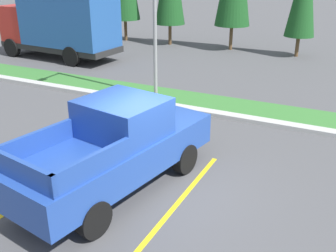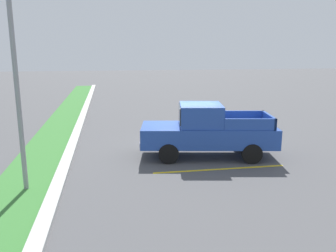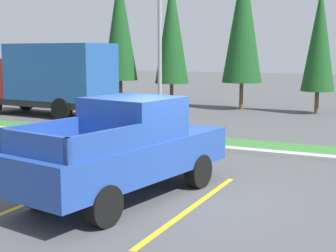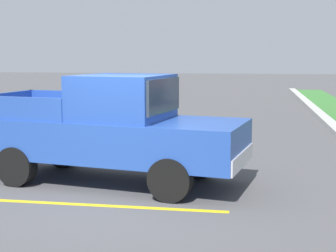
{
  "view_description": "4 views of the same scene",
  "coord_description": "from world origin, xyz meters",
  "px_view_note": "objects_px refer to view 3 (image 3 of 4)",
  "views": [
    {
      "loc": [
        3.72,
        -7.1,
        4.9
      ],
      "look_at": [
        -0.47,
        1.36,
        0.97
      ],
      "focal_mm": 42.19,
      "sensor_mm": 36.0,
      "label": 1
    },
    {
      "loc": [
        -13.59,
        3.35,
        4.14
      ],
      "look_at": [
        -0.87,
        1.14,
        1.3
      ],
      "focal_mm": 36.85,
      "sensor_mm": 36.0,
      "label": 2
    },
    {
      "loc": [
        4.27,
        -9.1,
        3.05
      ],
      "look_at": [
        -0.48,
        0.77,
        1.38
      ],
      "focal_mm": 52.63,
      "sensor_mm": 36.0,
      "label": 3
    },
    {
      "loc": [
        8.37,
        2.27,
        2.47
      ],
      "look_at": [
        -0.13,
        0.83,
        1.25
      ],
      "focal_mm": 53.56,
      "sensor_mm": 36.0,
      "label": 4
    }
  ],
  "objects_px": {
    "cypress_tree_leftmost": "(120,25)",
    "cypress_tree_left_inner": "(172,30)",
    "pickup_truck_main": "(126,148)",
    "cargo_truck_distant": "(50,77)",
    "cypress_tree_center": "(243,19)",
    "cypress_tree_right_inner": "(320,39)",
    "street_light": "(158,20)"
  },
  "relations": [
    {
      "from": "street_light",
      "to": "cypress_tree_center",
      "type": "xyz_separation_m",
      "value": [
        -0.22,
        10.18,
        0.61
      ]
    },
    {
      "from": "cargo_truck_distant",
      "to": "cypress_tree_leftmost",
      "type": "bearing_deg",
      "value": 87.82
    },
    {
      "from": "cypress_tree_leftmost",
      "to": "cypress_tree_left_inner",
      "type": "xyz_separation_m",
      "value": [
        3.29,
        0.03,
        -0.31
      ]
    },
    {
      "from": "pickup_truck_main",
      "to": "cypress_tree_right_inner",
      "type": "relative_size",
      "value": 0.88
    },
    {
      "from": "cypress_tree_leftmost",
      "to": "cypress_tree_center",
      "type": "height_order",
      "value": "cypress_tree_center"
    },
    {
      "from": "pickup_truck_main",
      "to": "cypress_tree_left_inner",
      "type": "distance_m",
      "value": 17.71
    },
    {
      "from": "cypress_tree_leftmost",
      "to": "cypress_tree_right_inner",
      "type": "relative_size",
      "value": 1.24
    },
    {
      "from": "cypress_tree_leftmost",
      "to": "cypress_tree_left_inner",
      "type": "relative_size",
      "value": 1.07
    },
    {
      "from": "pickup_truck_main",
      "to": "cypress_tree_right_inner",
      "type": "height_order",
      "value": "cypress_tree_right_inner"
    },
    {
      "from": "pickup_truck_main",
      "to": "cypress_tree_center",
      "type": "height_order",
      "value": "cypress_tree_center"
    },
    {
      "from": "cypress_tree_right_inner",
      "to": "cypress_tree_center",
      "type": "bearing_deg",
      "value": 177.51
    },
    {
      "from": "street_light",
      "to": "cypress_tree_right_inner",
      "type": "xyz_separation_m",
      "value": [
        3.68,
        10.01,
        -0.41
      ]
    },
    {
      "from": "pickup_truck_main",
      "to": "cypress_tree_left_inner",
      "type": "height_order",
      "value": "cypress_tree_left_inner"
    },
    {
      "from": "cypress_tree_left_inner",
      "to": "pickup_truck_main",
      "type": "bearing_deg",
      "value": -67.91
    },
    {
      "from": "cargo_truck_distant",
      "to": "cypress_tree_right_inner",
      "type": "height_order",
      "value": "cypress_tree_right_inner"
    },
    {
      "from": "street_light",
      "to": "cypress_tree_center",
      "type": "height_order",
      "value": "cypress_tree_center"
    },
    {
      "from": "cypress_tree_center",
      "to": "cargo_truck_distant",
      "type": "bearing_deg",
      "value": -139.91
    },
    {
      "from": "pickup_truck_main",
      "to": "cypress_tree_left_inner",
      "type": "bearing_deg",
      "value": 112.09
    },
    {
      "from": "pickup_truck_main",
      "to": "street_light",
      "type": "xyz_separation_m",
      "value": [
        -2.36,
        6.15,
        3.02
      ]
    },
    {
      "from": "cypress_tree_leftmost",
      "to": "cypress_tree_right_inner",
      "type": "height_order",
      "value": "cypress_tree_leftmost"
    },
    {
      "from": "street_light",
      "to": "cypress_tree_left_inner",
      "type": "bearing_deg",
      "value": 112.77
    },
    {
      "from": "pickup_truck_main",
      "to": "cargo_truck_distant",
      "type": "xyz_separation_m",
      "value": [
        -10.08,
        10.02,
        0.81
      ]
    },
    {
      "from": "cargo_truck_distant",
      "to": "street_light",
      "type": "xyz_separation_m",
      "value": [
        7.72,
        -3.87,
        2.22
      ]
    },
    {
      "from": "cypress_tree_center",
      "to": "cypress_tree_right_inner",
      "type": "bearing_deg",
      "value": -2.49
    },
    {
      "from": "pickup_truck_main",
      "to": "cargo_truck_distant",
      "type": "distance_m",
      "value": 14.23
    },
    {
      "from": "cypress_tree_leftmost",
      "to": "cypress_tree_right_inner",
      "type": "bearing_deg",
      "value": 0.23
    },
    {
      "from": "street_light",
      "to": "cypress_tree_leftmost",
      "type": "xyz_separation_m",
      "value": [
        -7.49,
        9.97,
        0.47
      ]
    },
    {
      "from": "cypress_tree_left_inner",
      "to": "cargo_truck_distant",
      "type": "bearing_deg",
      "value": -119.9
    },
    {
      "from": "pickup_truck_main",
      "to": "cypress_tree_left_inner",
      "type": "xyz_separation_m",
      "value": [
        -6.55,
        16.15,
        3.18
      ]
    },
    {
      "from": "pickup_truck_main",
      "to": "cypress_tree_left_inner",
      "type": "relative_size",
      "value": 0.76
    },
    {
      "from": "pickup_truck_main",
      "to": "cypress_tree_right_inner",
      "type": "xyz_separation_m",
      "value": [
        1.32,
        16.16,
        2.61
      ]
    },
    {
      "from": "cypress_tree_leftmost",
      "to": "cypress_tree_left_inner",
      "type": "distance_m",
      "value": 3.31
    }
  ]
}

